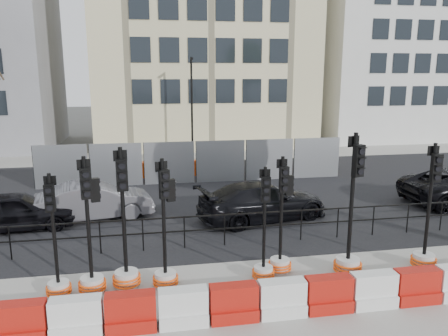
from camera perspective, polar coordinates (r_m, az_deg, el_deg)
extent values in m
plane|color=#51514C|center=(12.26, 1.08, -12.24)|extent=(120.00, 120.00, 0.00)
cube|color=gray|center=(9.67, 4.72, -19.43)|extent=(40.00, 6.00, 0.02)
cube|color=black|center=(18.77, -3.06, -3.41)|extent=(40.00, 14.00, 0.03)
cube|color=gray|center=(27.50, -5.37, 1.60)|extent=(40.00, 4.00, 0.02)
cube|color=beige|center=(33.43, -3.00, 19.00)|extent=(15.00, 10.00, 18.00)
cube|color=silver|center=(38.22, 20.90, 15.89)|extent=(12.00, 9.00, 16.00)
cylinder|color=black|center=(13.53, -26.15, -8.85)|extent=(0.04, 0.04, 1.00)
cylinder|color=black|center=(13.24, -21.11, -8.85)|extent=(0.04, 0.04, 1.00)
cylinder|color=black|center=(13.05, -15.87, -8.78)|extent=(0.04, 0.04, 1.00)
cylinder|color=black|center=(12.98, -10.54, -8.63)|extent=(0.04, 0.04, 1.00)
cylinder|color=black|center=(13.01, -5.20, -8.41)|extent=(0.04, 0.04, 1.00)
cylinder|color=black|center=(13.16, 0.07, -8.12)|extent=(0.04, 0.04, 1.00)
cylinder|color=black|center=(13.41, 5.17, -7.77)|extent=(0.04, 0.04, 1.00)
cylinder|color=black|center=(13.76, 10.04, -7.38)|extent=(0.04, 0.04, 1.00)
cylinder|color=black|center=(14.20, 14.63, -6.97)|extent=(0.04, 0.04, 1.00)
cylinder|color=black|center=(14.73, 18.91, -6.54)|extent=(0.04, 0.04, 1.00)
cylinder|color=black|center=(15.33, 22.86, -6.12)|extent=(0.04, 0.04, 1.00)
cylinder|color=black|center=(16.01, 26.49, -5.70)|extent=(0.04, 0.04, 1.00)
cube|color=black|center=(13.00, 0.07, -6.13)|extent=(18.00, 0.04, 0.04)
cube|color=black|center=(13.14, 0.07, -7.91)|extent=(18.00, 0.04, 0.04)
cube|color=gray|center=(20.71, -20.51, 0.12)|extent=(2.30, 0.05, 2.00)
cylinder|color=black|center=(20.95, -23.60, 0.00)|extent=(0.05, 0.05, 2.00)
cube|color=gray|center=(20.40, -13.88, 0.37)|extent=(2.30, 0.05, 2.00)
cylinder|color=black|center=(20.51, -17.08, 0.25)|extent=(0.05, 0.05, 2.00)
cube|color=gray|center=(20.37, -7.14, 0.62)|extent=(2.30, 0.05, 2.00)
cylinder|color=black|center=(20.35, -10.37, 0.50)|extent=(0.05, 0.05, 2.00)
cube|color=gray|center=(20.63, -0.47, 0.87)|extent=(2.30, 0.05, 2.00)
cylinder|color=black|center=(20.47, -3.64, 0.75)|extent=(0.05, 0.05, 2.00)
cube|color=gray|center=(21.15, 5.96, 1.09)|extent=(2.30, 0.05, 2.00)
cylinder|color=black|center=(20.87, 2.92, 0.98)|extent=(0.05, 0.05, 2.00)
cube|color=gray|center=(21.93, 12.00, 1.28)|extent=(2.30, 0.05, 2.00)
cylinder|color=black|center=(21.53, 9.16, 1.19)|extent=(0.05, 0.05, 2.00)
cube|color=#FB4310|center=(22.02, -14.60, -0.40)|extent=(1.00, 0.40, 0.80)
cube|color=#FB4310|center=(21.94, -9.39, -0.21)|extent=(1.00, 0.40, 0.80)
cube|color=#FB4310|center=(22.05, -4.19, -0.01)|extent=(1.00, 0.40, 0.80)
cube|color=#FB4310|center=(22.34, 0.92, 0.18)|extent=(1.00, 0.40, 0.80)
cube|color=#FB4310|center=(22.79, 5.86, 0.36)|extent=(1.00, 0.40, 0.80)
cube|color=#FB4310|center=(23.42, 10.57, 0.54)|extent=(1.00, 0.40, 0.80)
cylinder|color=black|center=(26.16, -4.22, 7.68)|extent=(0.12, 0.12, 6.00)
cube|color=black|center=(25.84, -4.26, 14.06)|extent=(0.12, 0.50, 0.12)
cube|color=red|center=(9.85, -25.00, -19.04)|extent=(1.00, 0.50, 0.30)
cube|color=red|center=(9.66, -25.22, -17.00)|extent=(1.00, 0.35, 0.50)
cube|color=white|center=(9.64, -18.61, -19.24)|extent=(1.00, 0.50, 0.30)
cube|color=white|center=(9.44, -18.78, -17.16)|extent=(1.00, 0.35, 0.50)
cube|color=red|center=(9.53, -11.99, -19.22)|extent=(1.00, 0.50, 0.30)
cube|color=red|center=(9.33, -12.10, -17.12)|extent=(1.00, 0.35, 0.50)
cube|color=white|center=(9.54, -5.31, -18.95)|extent=(1.00, 0.50, 0.30)
cube|color=white|center=(9.34, -5.36, -16.85)|extent=(1.00, 0.35, 0.50)
cube|color=red|center=(9.66, 1.24, -18.45)|extent=(1.00, 0.50, 0.30)
cube|color=red|center=(9.46, 1.26, -16.37)|extent=(1.00, 0.35, 0.50)
cube|color=white|center=(9.89, 7.52, -17.77)|extent=(1.00, 0.50, 0.30)
cube|color=white|center=(9.70, 7.59, -15.72)|extent=(1.00, 0.35, 0.50)
cube|color=red|center=(10.23, 13.39, -16.93)|extent=(1.00, 0.50, 0.30)
cube|color=red|center=(10.04, 13.51, -14.94)|extent=(1.00, 0.35, 0.50)
cube|color=white|center=(10.66, 18.79, -16.01)|extent=(1.00, 0.50, 0.30)
cube|color=white|center=(10.48, 18.95, -14.08)|extent=(1.00, 0.35, 0.50)
cube|color=red|center=(11.17, 23.69, -15.05)|extent=(1.00, 0.50, 0.30)
cube|color=red|center=(11.00, 23.87, -13.19)|extent=(1.00, 0.35, 0.50)
cylinder|color=silver|center=(11.20, -20.77, -14.57)|extent=(0.48, 0.48, 0.36)
torus|color=#F74F0D|center=(11.23, -20.74, -14.90)|extent=(0.58, 0.58, 0.04)
torus|color=#F74F0D|center=(11.20, -20.77, -14.57)|extent=(0.58, 0.58, 0.04)
torus|color=#F74F0D|center=(11.17, -20.79, -14.24)|extent=(0.58, 0.58, 0.04)
cylinder|color=black|center=(10.65, -21.35, -7.68)|extent=(0.08, 0.08, 2.68)
cube|color=black|center=(10.31, -21.81, -3.67)|extent=(0.21, 0.12, 0.62)
cylinder|color=black|center=(10.30, -21.80, -4.83)|extent=(0.13, 0.04, 0.13)
cylinder|color=black|center=(10.25, -21.89, -3.78)|extent=(0.13, 0.04, 0.13)
cylinder|color=black|center=(10.20, -21.97, -2.72)|extent=(0.13, 0.04, 0.13)
cube|color=black|center=(10.38, -21.79, -1.54)|extent=(0.27, 0.03, 0.21)
cylinder|color=silver|center=(11.10, -16.82, -14.41)|extent=(0.54, 0.54, 0.40)
torus|color=#F74F0D|center=(11.13, -16.79, -14.78)|extent=(0.65, 0.65, 0.05)
torus|color=#F74F0D|center=(11.10, -16.82, -14.41)|extent=(0.65, 0.65, 0.05)
torus|color=#F74F0D|center=(11.06, -16.84, -14.04)|extent=(0.65, 0.65, 0.05)
cylinder|color=black|center=(10.49, -17.36, -6.58)|extent=(0.09, 0.09, 2.99)
cube|color=black|center=(10.13, -17.59, -1.96)|extent=(0.27, 0.20, 0.70)
cylinder|color=black|center=(10.11, -17.45, -3.27)|extent=(0.16, 0.09, 0.15)
cylinder|color=black|center=(10.05, -17.53, -2.07)|extent=(0.16, 0.09, 0.15)
cylinder|color=black|center=(10.00, -17.61, -0.85)|extent=(0.16, 0.09, 0.15)
cube|color=black|center=(10.22, -17.87, 0.44)|extent=(0.30, 0.11, 0.24)
cube|color=black|center=(10.32, -16.51, -2.78)|extent=(0.23, 0.18, 0.55)
cylinder|color=silver|center=(11.14, -12.59, -14.00)|extent=(0.57, 0.57, 0.42)
torus|color=#F74F0D|center=(11.18, -12.57, -14.38)|extent=(0.68, 0.68, 0.05)
torus|color=#F74F0D|center=(11.14, -12.59, -14.00)|extent=(0.68, 0.68, 0.05)
torus|color=#F74F0D|center=(11.10, -12.61, -13.61)|extent=(0.68, 0.68, 0.05)
cylinder|color=black|center=(10.51, -13.02, -5.77)|extent=(0.09, 0.09, 3.14)
cube|color=black|center=(10.14, -13.20, -0.92)|extent=(0.27, 0.18, 0.73)
cylinder|color=black|center=(10.12, -13.09, -2.29)|extent=(0.16, 0.07, 0.16)
cylinder|color=black|center=(10.06, -13.15, -1.02)|extent=(0.16, 0.07, 0.16)
cylinder|color=black|center=(10.01, -13.22, 0.26)|extent=(0.16, 0.07, 0.16)
cube|color=black|center=(10.24, -13.42, 1.59)|extent=(0.32, 0.08, 0.25)
cylinder|color=silver|center=(11.00, -7.64, -14.25)|extent=(0.52, 0.52, 0.39)
torus|color=#F74F0D|center=(11.03, -7.63, -14.61)|extent=(0.63, 0.63, 0.05)
torus|color=#F74F0D|center=(11.00, -7.64, -14.25)|extent=(0.63, 0.63, 0.05)
torus|color=#F74F0D|center=(10.96, -7.65, -13.89)|extent=(0.63, 0.63, 0.05)
cylinder|color=black|center=(10.40, -7.89, -6.62)|extent=(0.09, 0.09, 2.90)
cube|color=black|center=(10.05, -7.80, -2.12)|extent=(0.26, 0.20, 0.68)
cylinder|color=black|center=(10.04, -7.61, -3.39)|extent=(0.15, 0.09, 0.14)
cylinder|color=black|center=(9.98, -7.64, -2.22)|extent=(0.15, 0.09, 0.14)
cylinder|color=black|center=(9.93, -7.68, -1.03)|extent=(0.15, 0.09, 0.14)
cube|color=black|center=(10.12, -8.21, 0.22)|extent=(0.28, 0.12, 0.23)
cube|color=black|center=(10.27, -6.99, -2.90)|extent=(0.22, 0.18, 0.53)
cylinder|color=silver|center=(11.31, 5.15, -13.50)|extent=(0.48, 0.48, 0.35)
torus|color=#F74F0D|center=(11.34, 5.15, -13.82)|extent=(0.57, 0.57, 0.04)
torus|color=#F74F0D|center=(11.31, 5.15, -13.50)|extent=(0.57, 0.57, 0.04)
torus|color=#F74F0D|center=(11.28, 5.16, -13.18)|extent=(0.57, 0.57, 0.04)
cylinder|color=black|center=(10.77, 5.30, -6.73)|extent=(0.08, 0.08, 2.64)
cube|color=black|center=(10.44, 5.49, -2.80)|extent=(0.22, 0.14, 0.62)
cylinder|color=black|center=(10.43, 5.54, -3.93)|extent=(0.14, 0.05, 0.13)
cylinder|color=black|center=(10.37, 5.56, -2.90)|extent=(0.14, 0.05, 0.13)
cylinder|color=black|center=(10.32, 5.59, -1.86)|extent=(0.14, 0.05, 0.13)
cube|color=black|center=(10.51, 5.37, -0.72)|extent=(0.27, 0.05, 0.21)
cylinder|color=silver|center=(11.73, 7.30, -12.51)|extent=(0.50, 0.50, 0.37)
torus|color=#F74F0D|center=(11.76, 7.29, -12.84)|extent=(0.61, 0.61, 0.05)
torus|color=#F74F0D|center=(11.73, 7.30, -12.51)|extent=(0.61, 0.61, 0.05)
torus|color=#F74F0D|center=(11.70, 7.31, -12.18)|extent=(0.61, 0.61, 0.05)
cylinder|color=black|center=(11.19, 7.51, -5.55)|extent=(0.08, 0.08, 2.80)
cube|color=black|center=(10.86, 7.84, -1.51)|extent=(0.23, 0.14, 0.65)
cylinder|color=black|center=(10.84, 7.95, -2.65)|extent=(0.14, 0.06, 0.14)
cylinder|color=black|center=(10.79, 7.98, -1.60)|extent=(0.14, 0.06, 0.14)
cylinder|color=black|center=(10.74, 8.02, -0.54)|extent=(0.14, 0.06, 0.14)
cube|color=black|center=(10.93, 7.58, 0.60)|extent=(0.28, 0.05, 0.22)
cube|color=black|center=(11.07, 8.50, -2.25)|extent=(0.19, 0.13, 0.51)
cylinder|color=silver|center=(11.94, 15.83, -12.24)|extent=(0.60, 0.60, 0.45)
torus|color=#F74F0D|center=(11.98, 15.80, -12.63)|extent=(0.73, 0.73, 0.06)
torus|color=#F74F0D|center=(11.94, 15.83, -12.24)|extent=(0.73, 0.73, 0.06)
torus|color=#F74F0D|center=(11.91, 15.85, -11.85)|extent=(0.73, 0.73, 0.06)
cylinder|color=black|center=(11.33, 16.36, -3.97)|extent=(0.10, 0.10, 3.35)
cube|color=black|center=(11.01, 17.14, 0.91)|extent=(0.30, 0.23, 0.78)
cylinder|color=black|center=(10.99, 17.39, -0.43)|extent=(0.18, 0.10, 0.17)
cylinder|color=black|center=(10.94, 17.47, 0.82)|extent=(0.18, 0.10, 0.17)
cylinder|color=black|center=(10.90, 17.55, 2.09)|extent=(0.18, 0.10, 0.17)
cube|color=black|center=(11.07, 16.57, 3.36)|extent=(0.33, 0.13, 0.27)
cylinder|color=silver|center=(12.98, 24.60, -10.99)|extent=(0.55, 0.55, 0.41)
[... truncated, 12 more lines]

